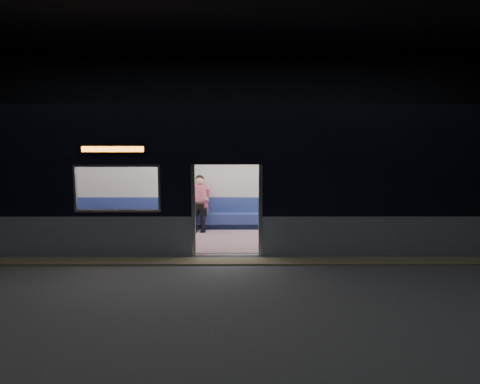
{
  "coord_description": "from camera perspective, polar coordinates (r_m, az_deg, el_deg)",
  "views": [
    {
      "loc": [
        0.26,
        -9.94,
        3.19
      ],
      "look_at": [
        0.29,
        2.3,
        1.24
      ],
      "focal_mm": 38.0,
      "sensor_mm": 36.0,
      "label": 1
    }
  ],
  "objects": [
    {
      "name": "station_envelope",
      "position": [
        9.96,
        -1.68,
        11.76
      ],
      "size": [
        24.0,
        14.0,
        5.0
      ],
      "color": "black",
      "rests_on": "station_floor"
    },
    {
      "name": "tactile_strip",
      "position": [
        10.97,
        -1.51,
        -7.8
      ],
      "size": [
        22.8,
        0.5,
        0.03
      ],
      "primitive_type": "cube",
      "color": "#8C7F59",
      "rests_on": "station_floor"
    },
    {
      "name": "station_floor",
      "position": [
        10.45,
        -1.59,
        -8.77
      ],
      "size": [
        24.0,
        14.0,
        0.01
      ],
      "primitive_type": "cube",
      "color": "#47494C",
      "rests_on": "ground"
    },
    {
      "name": "metro_car",
      "position": [
        12.56,
        -1.34,
        2.89
      ],
      "size": [
        18.0,
        3.04,
        3.35
      ],
      "color": "#8E9DAA",
      "rests_on": "station_floor"
    },
    {
      "name": "transit_map",
      "position": [
        14.69,
        18.7,
        1.89
      ],
      "size": [
        1.02,
        0.03,
        0.67
      ],
      "primitive_type": "cube",
      "color": "white",
      "rests_on": "metro_car"
    },
    {
      "name": "passenger",
      "position": [
        13.73,
        -4.55,
        -0.87
      ],
      "size": [
        0.44,
        0.75,
        1.46
      ],
      "rotation": [
        0.0,
        0.0,
        -0.08
      ],
      "color": "black",
      "rests_on": "metro_car"
    },
    {
      "name": "handbag",
      "position": [
        13.52,
        -4.76,
        -1.58
      ],
      "size": [
        0.37,
        0.33,
        0.17
      ],
      "primitive_type": "cube",
      "rotation": [
        0.0,
        0.0,
        -0.15
      ],
      "color": "black",
      "rests_on": "passenger"
    }
  ]
}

